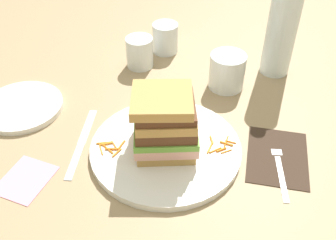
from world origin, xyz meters
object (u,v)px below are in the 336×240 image
at_px(side_plate, 22,107).
at_px(napkin_pink, 26,179).
at_px(juice_glass, 227,72).
at_px(empty_tumbler_0, 165,38).
at_px(fork, 279,164).
at_px(sandwich, 165,123).
at_px(empty_tumbler_1, 140,52).
at_px(main_plate, 166,149).
at_px(knife, 81,144).
at_px(water_bottle, 284,17).
at_px(napkin_dark, 277,156).

xyz_separation_m(side_plate, napkin_pink, (0.09, -0.19, -0.01)).
bearing_deg(juice_glass, side_plate, -160.45).
bearing_deg(empty_tumbler_0, fork, -53.83).
distance_m(sandwich, empty_tumbler_1, 0.31).
height_order(main_plate, knife, main_plate).
bearing_deg(empty_tumbler_0, juice_glass, -39.55).
bearing_deg(napkin_pink, water_bottle, 43.20).
height_order(main_plate, napkin_pink, main_plate).
xyz_separation_m(empty_tumbler_0, side_plate, (-0.27, -0.29, -0.03)).
height_order(sandwich, side_plate, sandwich).
distance_m(fork, napkin_pink, 0.46).
xyz_separation_m(fork, empty_tumbler_0, (-0.27, 0.38, 0.03)).
height_order(fork, empty_tumbler_1, empty_tumbler_1).
height_order(fork, napkin_pink, fork).
relative_size(napkin_dark, side_plate, 0.87).
xyz_separation_m(sandwich, empty_tumbler_1, (-0.11, 0.29, -0.04)).
distance_m(juice_glass, napkin_pink, 0.49).
relative_size(main_plate, empty_tumbler_0, 3.77).
bearing_deg(napkin_dark, knife, -176.26).
xyz_separation_m(main_plate, fork, (0.21, -0.00, -0.00)).
bearing_deg(water_bottle, sandwich, -124.62).
xyz_separation_m(napkin_dark, fork, (0.00, -0.02, 0.00)).
distance_m(napkin_dark, empty_tumbler_1, 0.43).
relative_size(juice_glass, water_bottle, 0.26).
xyz_separation_m(water_bottle, empty_tumbler_1, (-0.33, -0.03, -0.11)).
distance_m(sandwich, fork, 0.23).
distance_m(main_plate, napkin_pink, 0.26).
height_order(main_plate, empty_tumbler_0, empty_tumbler_0).
relative_size(fork, juice_glass, 2.01).
distance_m(main_plate, side_plate, 0.34).
relative_size(sandwich, water_bottle, 0.43).
relative_size(sandwich, napkin_pink, 1.39).
distance_m(side_plate, napkin_pink, 0.21).
height_order(main_plate, side_plate, main_plate).
xyz_separation_m(main_plate, empty_tumbler_1, (-0.11, 0.29, 0.03)).
xyz_separation_m(fork, side_plate, (-0.54, 0.09, 0.00)).
height_order(napkin_dark, napkin_pink, same).
bearing_deg(main_plate, empty_tumbler_1, 110.85).
distance_m(fork, side_plate, 0.55).
bearing_deg(main_plate, fork, -1.29).
xyz_separation_m(main_plate, napkin_dark, (0.21, 0.02, -0.01)).
relative_size(water_bottle, empty_tumbler_1, 4.18).
bearing_deg(empty_tumbler_0, napkin_pink, -110.23).
bearing_deg(empty_tumbler_1, main_plate, -69.15).
bearing_deg(napkin_pink, empty_tumbler_0, 69.77).
xyz_separation_m(sandwich, napkin_dark, (0.21, 0.02, -0.07)).
bearing_deg(water_bottle, empty_tumbler_1, -175.34).
bearing_deg(napkin_dark, sandwich, -175.27).
bearing_deg(sandwich, juice_glass, 65.83).
relative_size(main_plate, side_plate, 1.64).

